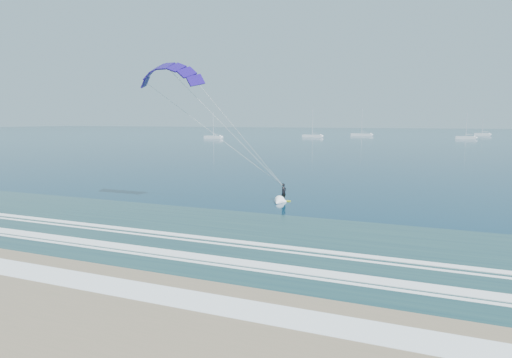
{
  "coord_description": "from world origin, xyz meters",
  "views": [
    {
      "loc": [
        22.21,
        -17.56,
        8.21
      ],
      "look_at": [
        5.1,
        22.8,
        2.51
      ],
      "focal_mm": 32.0,
      "sensor_mm": 36.0,
      "label": 1
    }
  ],
  "objects_px": {
    "sailboat_0": "(213,137)",
    "sailboat_4": "(482,134)",
    "sailboat_2": "(362,135)",
    "sailboat_3": "(466,138)",
    "sailboat_1": "(312,136)",
    "kitesurfer_rig": "(226,128)"
  },
  "relations": [
    {
      "from": "sailboat_1",
      "to": "sailboat_2",
      "type": "distance_m",
      "value": 32.92
    },
    {
      "from": "kitesurfer_rig",
      "to": "sailboat_2",
      "type": "xyz_separation_m",
      "value": [
        -21.67,
        196.45,
        -6.71
      ]
    },
    {
      "from": "sailboat_0",
      "to": "sailboat_1",
      "type": "bearing_deg",
      "value": 40.5
    },
    {
      "from": "sailboat_0",
      "to": "sailboat_4",
      "type": "relative_size",
      "value": 1.08
    },
    {
      "from": "sailboat_0",
      "to": "sailboat_1",
      "type": "distance_m",
      "value": 47.45
    },
    {
      "from": "sailboat_1",
      "to": "sailboat_2",
      "type": "xyz_separation_m",
      "value": [
        17.99,
        27.57,
        0.01
      ]
    },
    {
      "from": "sailboat_1",
      "to": "sailboat_3",
      "type": "distance_m",
      "value": 66.07
    },
    {
      "from": "kitesurfer_rig",
      "to": "sailboat_0",
      "type": "xyz_separation_m",
      "value": [
        -75.74,
        138.07,
        -6.73
      ]
    },
    {
      "from": "kitesurfer_rig",
      "to": "sailboat_2",
      "type": "height_order",
      "value": "sailboat_2"
    },
    {
      "from": "sailboat_3",
      "to": "sailboat_4",
      "type": "bearing_deg",
      "value": 79.93
    },
    {
      "from": "sailboat_1",
      "to": "sailboat_4",
      "type": "height_order",
      "value": "sailboat_1"
    },
    {
      "from": "sailboat_2",
      "to": "sailboat_4",
      "type": "relative_size",
      "value": 1.33
    },
    {
      "from": "sailboat_3",
      "to": "sailboat_2",
      "type": "bearing_deg",
      "value": 155.92
    },
    {
      "from": "kitesurfer_rig",
      "to": "sailboat_3",
      "type": "xyz_separation_m",
      "value": [
        26.11,
        175.1,
        -6.73
      ]
    },
    {
      "from": "sailboat_0",
      "to": "sailboat_3",
      "type": "relative_size",
      "value": 1.02
    },
    {
      "from": "sailboat_4",
      "to": "sailboat_1",
      "type": "bearing_deg",
      "value": -141.93
    },
    {
      "from": "sailboat_4",
      "to": "kitesurfer_rig",
      "type": "bearing_deg",
      "value": -98.85
    },
    {
      "from": "kitesurfer_rig",
      "to": "sailboat_2",
      "type": "relative_size",
      "value": 1.03
    },
    {
      "from": "sailboat_0",
      "to": "sailboat_4",
      "type": "xyz_separation_m",
      "value": [
        111.21,
        89.65,
        -0.01
      ]
    },
    {
      "from": "sailboat_1",
      "to": "sailboat_4",
      "type": "distance_m",
      "value": 95.42
    },
    {
      "from": "sailboat_0",
      "to": "sailboat_2",
      "type": "height_order",
      "value": "sailboat_2"
    },
    {
      "from": "sailboat_2",
      "to": "sailboat_3",
      "type": "relative_size",
      "value": 1.25
    }
  ]
}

